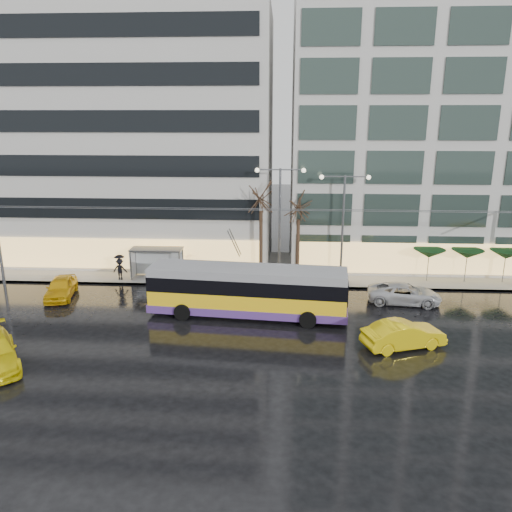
# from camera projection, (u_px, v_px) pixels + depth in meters

# --- Properties ---
(ground) EXTENTS (140.00, 140.00, 0.00)m
(ground) POSITION_uv_depth(u_px,v_px,m) (244.00, 336.00, 30.77)
(ground) COLOR black
(ground) RESTS_ON ground
(sidewalk) EXTENTS (80.00, 10.00, 0.15)m
(sidewalk) POSITION_uv_depth(u_px,v_px,m) (279.00, 268.00, 44.08)
(sidewalk) COLOR gray
(sidewalk) RESTS_ON ground
(kerb) EXTENTS (80.00, 0.10, 0.15)m
(kerb) POSITION_uv_depth(u_px,v_px,m) (279.00, 287.00, 39.33)
(kerb) COLOR slate
(kerb) RESTS_ON ground
(building_left) EXTENTS (34.00, 14.00, 22.00)m
(building_left) POSITION_uv_depth(u_px,v_px,m) (90.00, 137.00, 46.85)
(building_left) COLOR #B7B4AF
(building_left) RESTS_ON sidewalk
(building_right) EXTENTS (32.00, 14.00, 25.00)m
(building_right) POSITION_uv_depth(u_px,v_px,m) (472.00, 120.00, 44.53)
(building_right) COLOR #B7B4AF
(building_right) RESTS_ON sidewalk
(trolleybus) EXTENTS (13.41, 5.72, 6.13)m
(trolleybus) POSITION_uv_depth(u_px,v_px,m) (247.00, 293.00, 33.41)
(trolleybus) COLOR yellow
(trolleybus) RESTS_ON ground
(catenary) EXTENTS (42.24, 5.12, 7.00)m
(catenary) POSITION_uv_depth(u_px,v_px,m) (266.00, 238.00, 37.17)
(catenary) COLOR #595B60
(catenary) RESTS_ON ground
(bus_shelter) EXTENTS (4.20, 1.60, 2.51)m
(bus_shelter) POSITION_uv_depth(u_px,v_px,m) (153.00, 256.00, 40.95)
(bus_shelter) COLOR #595B60
(bus_shelter) RESTS_ON sidewalk
(street_lamp_near) EXTENTS (3.96, 0.36, 9.03)m
(street_lamp_near) POSITION_uv_depth(u_px,v_px,m) (280.00, 209.00, 39.40)
(street_lamp_near) COLOR #595B60
(street_lamp_near) RESTS_ON sidewalk
(street_lamp_far) EXTENTS (3.96, 0.36, 8.53)m
(street_lamp_far) POSITION_uv_depth(u_px,v_px,m) (343.00, 213.00, 39.20)
(street_lamp_far) COLOR #595B60
(street_lamp_far) RESTS_ON sidewalk
(tree_a) EXTENTS (3.20, 3.20, 8.40)m
(tree_a) POSITION_uv_depth(u_px,v_px,m) (261.00, 194.00, 39.37)
(tree_a) COLOR black
(tree_a) RESTS_ON sidewalk
(tree_b) EXTENTS (3.20, 3.20, 7.70)m
(tree_b) POSITION_uv_depth(u_px,v_px,m) (299.00, 203.00, 39.59)
(tree_b) COLOR black
(tree_b) RESTS_ON sidewalk
(parasol_a) EXTENTS (2.50, 2.50, 2.65)m
(parasol_a) POSITION_uv_depth(u_px,v_px,m) (429.00, 253.00, 39.90)
(parasol_a) COLOR #595B60
(parasol_a) RESTS_ON sidewalk
(parasol_b) EXTENTS (2.50, 2.50, 2.65)m
(parasol_b) POSITION_uv_depth(u_px,v_px,m) (467.00, 254.00, 39.73)
(parasol_b) COLOR #595B60
(parasol_b) RESTS_ON sidewalk
(parasol_c) EXTENTS (2.50, 2.50, 2.65)m
(parasol_c) POSITION_uv_depth(u_px,v_px,m) (506.00, 255.00, 39.57)
(parasol_c) COLOR #595B60
(parasol_c) RESTS_ON sidewalk
(taxi_a) EXTENTS (2.69, 4.80, 1.54)m
(taxi_a) POSITION_uv_depth(u_px,v_px,m) (61.00, 287.00, 37.07)
(taxi_a) COLOR #D7A00B
(taxi_a) RESTS_ON ground
(taxi_b) EXTENTS (5.14, 3.16, 1.60)m
(taxi_b) POSITION_uv_depth(u_px,v_px,m) (404.00, 335.00, 29.02)
(taxi_b) COLOR yellow
(taxi_b) RESTS_ON ground
(sedan_silver) EXTENTS (5.39, 2.89, 1.44)m
(sedan_silver) POSITION_uv_depth(u_px,v_px,m) (404.00, 294.00, 35.93)
(sedan_silver) COLOR #BCBCC1
(sedan_silver) RESTS_ON ground
(pedestrian_a) EXTENTS (1.15, 1.16, 2.19)m
(pedestrian_a) POSITION_uv_depth(u_px,v_px,m) (188.00, 263.00, 40.15)
(pedestrian_a) COLOR black
(pedestrian_a) RESTS_ON sidewalk
(pedestrian_b) EXTENTS (1.14, 1.05, 1.90)m
(pedestrian_b) POSITION_uv_depth(u_px,v_px,m) (180.00, 271.00, 39.86)
(pedestrian_b) COLOR black
(pedestrian_b) RESTS_ON sidewalk
(pedestrian_c) EXTENTS (1.15, 0.84, 2.11)m
(pedestrian_c) POSITION_uv_depth(u_px,v_px,m) (120.00, 266.00, 40.55)
(pedestrian_c) COLOR black
(pedestrian_c) RESTS_ON sidewalk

